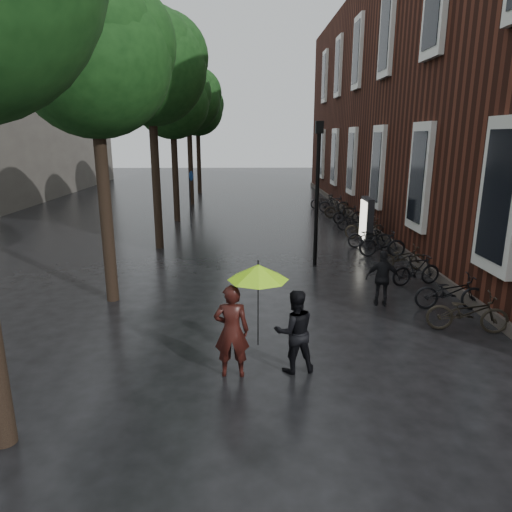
{
  "coord_description": "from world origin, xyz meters",
  "views": [
    {
      "loc": [
        -0.47,
        -4.85,
        4.36
      ],
      "look_at": [
        -0.21,
        5.73,
        1.56
      ],
      "focal_mm": 32.0,
      "sensor_mm": 36.0,
      "label": 1
    }
  ],
  "objects_px": {
    "person_black": "(295,331)",
    "parked_bicycles": "(368,232)",
    "lamp_post": "(318,180)",
    "pedestrian_walking": "(383,278)",
    "ad_lightbox": "(366,221)",
    "person_burgundy": "(232,331)"
  },
  "relations": [
    {
      "from": "person_black",
      "to": "parked_bicycles",
      "type": "relative_size",
      "value": 0.09
    },
    {
      "from": "person_black",
      "to": "lamp_post",
      "type": "xyz_separation_m",
      "value": [
        1.51,
        7.36,
        2.11
      ]
    },
    {
      "from": "lamp_post",
      "to": "parked_bicycles",
      "type": "bearing_deg",
      "value": 49.94
    },
    {
      "from": "pedestrian_walking",
      "to": "parked_bicycles",
      "type": "xyz_separation_m",
      "value": [
        1.53,
        7.16,
        -0.27
      ]
    },
    {
      "from": "lamp_post",
      "to": "ad_lightbox",
      "type": "bearing_deg",
      "value": 50.27
    },
    {
      "from": "pedestrian_walking",
      "to": "ad_lightbox",
      "type": "distance_m",
      "value": 7.15
    },
    {
      "from": "parked_bicycles",
      "to": "person_burgundy",
      "type": "bearing_deg",
      "value": -116.66
    },
    {
      "from": "parked_bicycles",
      "to": "pedestrian_walking",
      "type": "bearing_deg",
      "value": -102.05
    },
    {
      "from": "person_burgundy",
      "to": "ad_lightbox",
      "type": "relative_size",
      "value": 0.93
    },
    {
      "from": "pedestrian_walking",
      "to": "ad_lightbox",
      "type": "bearing_deg",
      "value": -89.58
    },
    {
      "from": "person_black",
      "to": "lamp_post",
      "type": "bearing_deg",
      "value": -111.43
    },
    {
      "from": "person_black",
      "to": "lamp_post",
      "type": "distance_m",
      "value": 7.8
    },
    {
      "from": "parked_bicycles",
      "to": "person_black",
      "type": "bearing_deg",
      "value": -111.71
    },
    {
      "from": "parked_bicycles",
      "to": "lamp_post",
      "type": "bearing_deg",
      "value": -130.06
    },
    {
      "from": "person_burgundy",
      "to": "pedestrian_walking",
      "type": "bearing_deg",
      "value": -136.64
    },
    {
      "from": "person_black",
      "to": "ad_lightbox",
      "type": "distance_m",
      "value": 11.19
    },
    {
      "from": "pedestrian_walking",
      "to": "ad_lightbox",
      "type": "relative_size",
      "value": 0.77
    },
    {
      "from": "pedestrian_walking",
      "to": "ad_lightbox",
      "type": "xyz_separation_m",
      "value": [
        1.38,
        7.01,
        0.22
      ]
    },
    {
      "from": "person_burgundy",
      "to": "lamp_post",
      "type": "bearing_deg",
      "value": -109.05
    },
    {
      "from": "person_burgundy",
      "to": "person_black",
      "type": "bearing_deg",
      "value": -172.13
    },
    {
      "from": "pedestrian_walking",
      "to": "parked_bicycles",
      "type": "bearing_deg",
      "value": -90.53
    },
    {
      "from": "person_black",
      "to": "ad_lightbox",
      "type": "relative_size",
      "value": 0.84
    }
  ]
}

